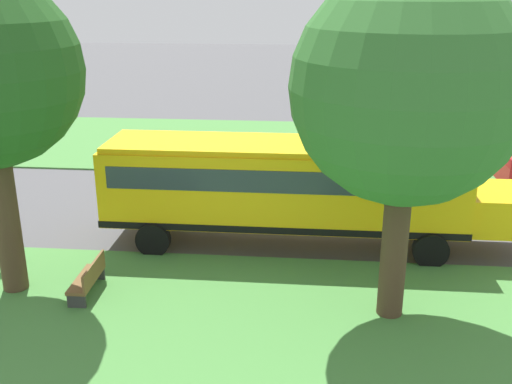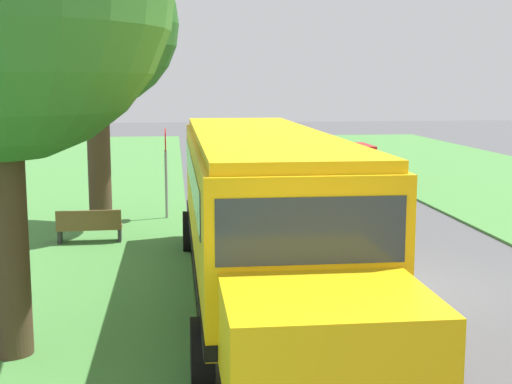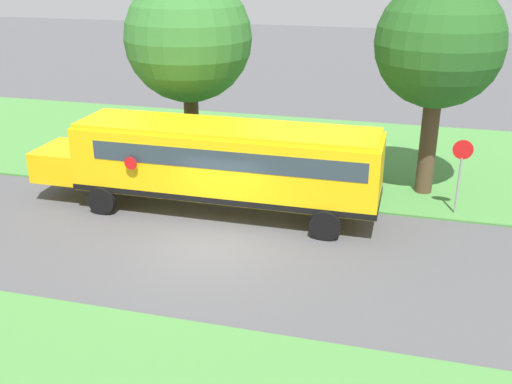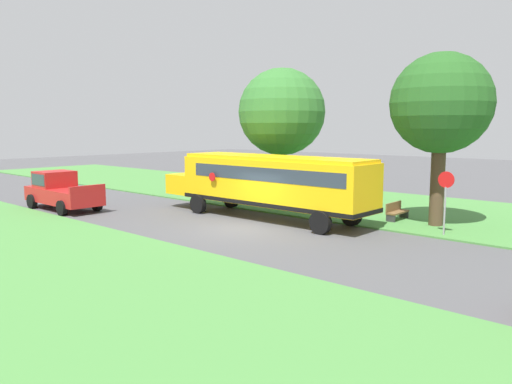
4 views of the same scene
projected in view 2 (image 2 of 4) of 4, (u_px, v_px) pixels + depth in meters
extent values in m
plane|color=#4C4C4F|center=(393.00, 286.00, 14.39)|extent=(120.00, 120.00, 0.00)
cube|color=yellow|center=(259.00, 198.00, 13.49)|extent=(2.50, 10.50, 2.20)
cube|color=yellow|center=(328.00, 344.00, 7.49)|extent=(2.20, 1.90, 1.10)
cube|color=yellow|center=(259.00, 136.00, 13.31)|extent=(2.35, 10.29, 0.16)
cube|color=black|center=(258.00, 248.00, 13.64)|extent=(2.54, 10.54, 0.20)
cube|color=#2D3842|center=(257.00, 172.00, 13.72)|extent=(2.53, 9.24, 0.64)
cube|color=#2D3842|center=(311.00, 230.00, 8.32)|extent=(2.25, 0.12, 0.80)
cylinder|color=red|center=(374.00, 217.00, 10.79)|extent=(0.03, 0.44, 0.44)
cylinder|color=black|center=(385.00, 347.00, 9.72)|extent=(0.30, 1.00, 1.00)
cylinder|color=black|center=(202.00, 354.00, 9.44)|extent=(0.30, 1.00, 1.00)
cylinder|color=black|center=(291.00, 229.00, 17.45)|extent=(0.30, 1.00, 1.00)
cylinder|color=black|center=(189.00, 232.00, 17.17)|extent=(0.30, 1.00, 1.00)
cube|color=#B21E1E|center=(349.00, 166.00, 29.31)|extent=(1.80, 4.40, 0.64)
cube|color=#B21E1E|center=(350.00, 152.00, 29.07)|extent=(1.60, 2.20, 0.60)
cube|color=#2D3842|center=(350.00, 151.00, 29.06)|extent=(1.62, 2.02, 0.45)
cylinder|color=black|center=(320.00, 170.00, 30.73)|extent=(0.22, 0.64, 0.64)
cylinder|color=black|center=(361.00, 169.00, 30.93)|extent=(0.22, 0.64, 0.64)
cylinder|color=black|center=(336.00, 179.00, 27.79)|extent=(0.22, 0.64, 0.64)
cylinder|color=black|center=(381.00, 179.00, 27.99)|extent=(0.22, 0.64, 0.64)
cylinder|color=#4C3826|center=(7.00, 242.00, 10.33)|extent=(0.60, 0.60, 3.56)
cylinder|color=#4C3826|center=(99.00, 159.00, 19.64)|extent=(0.63, 0.63, 3.93)
sphere|color=#23561E|center=(95.00, 24.00, 19.08)|extent=(4.51, 4.51, 4.51)
sphere|color=#23561E|center=(79.00, 26.00, 18.91)|extent=(3.27, 3.27, 3.27)
cylinder|color=gray|center=(166.00, 185.00, 21.06)|extent=(0.08, 0.08, 2.10)
cylinder|color=red|center=(165.00, 140.00, 20.85)|extent=(0.03, 0.68, 0.68)
cube|color=brown|center=(90.00, 227.00, 17.97)|extent=(1.61, 0.54, 0.08)
cube|color=brown|center=(89.00, 219.00, 17.71)|extent=(1.60, 0.10, 0.44)
cube|color=#333333|center=(120.00, 235.00, 18.10)|extent=(0.09, 0.45, 0.45)
cube|color=#333333|center=(60.00, 237.00, 17.90)|extent=(0.09, 0.45, 0.45)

